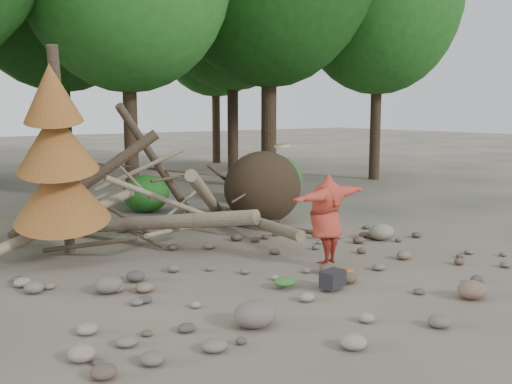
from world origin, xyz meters
TOP-DOWN VIEW (x-y plane):
  - ground at (0.00, 0.00)m, footprint 120.00×120.00m
  - deadfall_pile at (2.02, 4.24)m, footprint 8.55×5.24m
  - dead_conifer at (-3.12, 3.37)m, footprint 2.06×2.16m
  - bush_mid at (0.80, 7.80)m, footprint 1.40×1.40m
  - bush_right at (5.00, 7.00)m, footprint 2.00×2.00m
  - frisbee_thrower at (1.03, 0.13)m, footprint 2.47×0.91m
  - backpack at (0.13, -1.02)m, footprint 0.49×0.38m
  - cloth_green at (-0.49, -0.47)m, footprint 0.40×0.34m
  - cloth_orange at (0.90, -0.59)m, footprint 0.30×0.25m
  - boulder_front_left at (-1.94, -1.57)m, footprint 0.63×0.57m
  - boulder_front_right at (1.67, -2.69)m, footprint 0.51×0.46m
  - boulder_mid_right at (3.73, 1.09)m, footprint 0.63×0.57m
  - boulder_mid_left at (-3.06, 1.12)m, footprint 0.49×0.44m

SIDE VIEW (x-z plane):
  - ground at x=0.00m, z-range 0.00..0.00m
  - cloth_orange at x=0.90m, z-range 0.00..0.11m
  - cloth_green at x=-0.49m, z-range 0.00..0.15m
  - backpack at x=0.13m, z-range 0.00..0.29m
  - boulder_mid_left at x=-3.06m, z-range 0.00..0.30m
  - boulder_front_right at x=1.67m, z-range 0.00..0.30m
  - boulder_mid_right at x=3.73m, z-range 0.00..0.38m
  - boulder_front_left at x=-1.94m, z-range 0.00..0.38m
  - bush_mid at x=0.80m, z-range 0.00..1.12m
  - bush_right at x=5.00m, z-range 0.00..1.60m
  - deadfall_pile at x=2.02m, z-range -0.70..2.60m
  - frisbee_thrower at x=1.03m, z-range -0.24..2.18m
  - dead_conifer at x=-3.12m, z-range -0.06..4.29m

